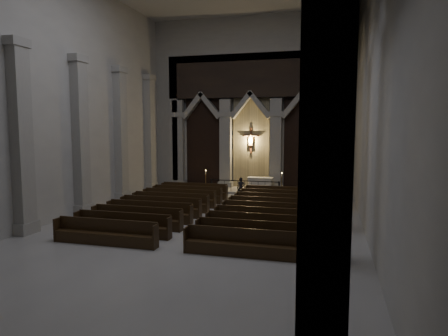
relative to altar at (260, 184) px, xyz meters
name	(u,v)px	position (x,y,z in m)	size (l,w,h in m)	color
room	(197,52)	(-0.91, -10.56, 7.01)	(24.00, 24.10, 12.00)	#A3A09A
sanctuary_wall	(251,96)	(-0.91, 0.98, 6.02)	(14.00, 0.77, 12.00)	#9B9991
right_arcade	(333,45)	(4.59, -9.23, 7.23)	(1.00, 24.00, 12.00)	#9B9991
left_pilasters	(103,137)	(-7.66, -7.06, 3.32)	(0.60, 13.00, 8.03)	#9B9991
sanctuary_step	(247,191)	(-0.91, 0.04, -0.52)	(8.50, 2.60, 0.15)	#9B9991
altar	(260,184)	(0.00, 0.00, 0.00)	(1.73, 0.69, 0.88)	beige
altar_rail	(244,185)	(-0.91, -0.93, 0.02)	(4.72, 0.09, 0.93)	black
candle_stand_left	(206,187)	(-3.52, -1.24, -0.17)	(0.26, 0.26, 1.56)	#B88C38
candle_stand_right	(282,191)	(1.65, -1.60, -0.16)	(0.27, 0.27, 1.59)	#B88C38
pews	(212,213)	(-0.91, -8.43, -0.28)	(9.67, 10.67, 0.95)	black
worshipper	(241,188)	(-0.73, -2.79, 0.08)	(0.49, 0.32, 1.34)	black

